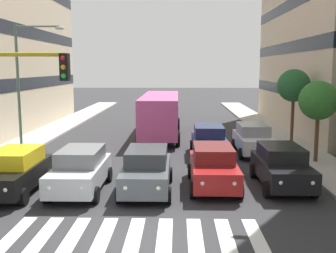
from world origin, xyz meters
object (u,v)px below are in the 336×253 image
car_0 (281,166)px  car_2 (147,170)px  car_row2_0 (209,141)px  bus_behind_traffic (161,111)px  car_3 (80,170)px  car_4 (15,171)px  street_lamp_right (26,74)px  car_1 (213,166)px  street_tree_1 (319,101)px  street_tree_2 (294,86)px  car_row2_1 (253,139)px

car_0 → car_2: bearing=7.9°
car_row2_0 → bus_behind_traffic: size_ratio=0.42×
car_3 → bus_behind_traffic: size_ratio=0.42×
car_3 → car_4: size_ratio=1.00×
car_2 → bus_behind_traffic: 13.23m
car_4 → car_row2_0: size_ratio=1.00×
car_0 → street_lamp_right: size_ratio=0.61×
car_1 → bus_behind_traffic: (2.71, -12.57, 0.97)m
car_row2_0 → street_lamp_right: street_lamp_right is taller
bus_behind_traffic → street_tree_1: (-8.35, 8.35, 1.41)m
car_4 → street_tree_2: (-13.72, -10.21, 2.92)m
car_row2_1 → bus_behind_traffic: bus_behind_traffic is taller
car_2 → car_row2_0: 7.31m
car_4 → car_row2_0: 10.79m
car_row2_1 → bus_behind_traffic: size_ratio=0.42×
car_4 → car_row2_1: bearing=-144.9°
car_0 → street_tree_2: size_ratio=0.94×
street_tree_1 → car_3: bearing=24.0°
street_tree_1 → car_0: bearing=55.5°
car_3 → street_tree_1: 12.29m
car_4 → street_tree_2: size_ratio=0.94×
car_0 → car_2: (5.56, 0.77, 0.00)m
street_lamp_right → car_row2_1: bearing=-179.8°
car_2 → street_lamp_right: street_lamp_right is taller
car_row2_1 → bus_behind_traffic: 8.19m
car_3 → car_4: same height
car_row2_1 → bus_behind_traffic: bearing=-46.7°
car_1 → car_4: same height
bus_behind_traffic → street_tree_2: (-8.50, 3.30, 1.94)m
bus_behind_traffic → car_row2_1: bearing=133.3°
car_4 → bus_behind_traffic: bus_behind_traffic is taller
car_row2_1 → car_0: bearing=89.8°
car_2 → car_1: bearing=-167.1°
car_1 → car_row2_0: 6.06m
street_tree_1 → street_tree_2: street_tree_2 is taller
car_0 → street_tree_1: 5.48m
car_row2_0 → street_tree_1: 6.15m
car_row2_1 → street_lamp_right: (13.00, 0.05, 3.67)m
car_row2_0 → street_tree_1: (-5.36, 1.83, 2.39)m
car_1 → car_2: same height
car_1 → bus_behind_traffic: bearing=-77.8°
street_lamp_right → car_2: bearing=135.8°
bus_behind_traffic → street_tree_2: bearing=158.8°
car_row2_1 → street_tree_1: 4.40m
car_0 → street_lamp_right: (12.98, -6.45, 3.67)m
car_4 → bus_behind_traffic: 14.52m
street_tree_2 → car_row2_1: bearing=41.8°
car_row2_0 → car_row2_1: bearing=-167.0°
street_lamp_right → street_tree_1: 16.00m
bus_behind_traffic → street_lamp_right: bearing=38.8°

